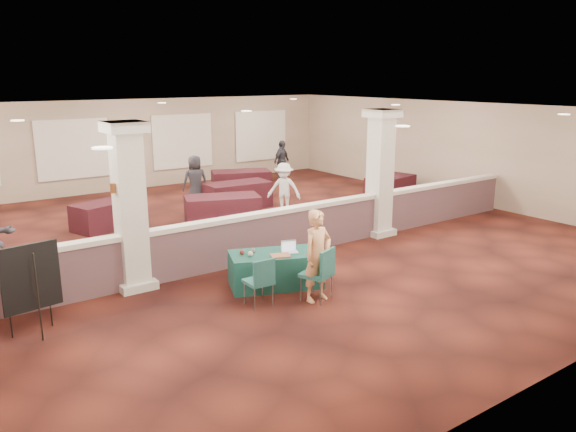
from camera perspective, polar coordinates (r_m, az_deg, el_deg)
ground at (r=14.11m, az=-4.01°, el=-2.43°), size 16.00×16.00×0.00m
wall_back at (r=20.92m, az=-15.70°, el=6.98°), size 16.00×0.04×3.20m
wall_front at (r=8.23m, az=26.41°, el=-4.42°), size 16.00×0.04×3.20m
wall_right at (r=19.10m, az=16.94°, el=6.26°), size 0.04×16.00×3.20m
ceiling at (r=13.55m, az=-4.25°, el=10.65°), size 16.00×16.00×0.02m
partition_wall at (r=12.74m, az=-0.53°, el=-1.55°), size 15.60×0.28×1.10m
column_left at (r=10.92m, az=-15.78°, el=1.04°), size 0.72×0.72×3.20m
column_right at (r=14.39m, az=9.33°, el=4.44°), size 0.72×0.72×3.20m
sconce_left at (r=10.76m, az=-17.31°, el=2.72°), size 0.12×0.12×0.18m
sconce_right at (r=10.94m, az=-14.53°, el=3.09°), size 0.12×0.12×0.18m
near_table at (r=10.97m, az=-1.27°, el=-5.44°), size 1.95×1.45×0.67m
conf_chair_main at (r=10.20m, az=3.37°, el=-5.49°), size 0.65×0.65×0.99m
conf_chair_side at (r=9.96m, az=-2.79°, el=-6.33°), size 0.47×0.47×0.90m
easel_board at (r=9.57m, az=-24.67°, el=-5.78°), size 0.89×0.49×1.51m
woman at (r=10.14m, az=3.03°, el=-4.06°), size 0.65×0.47×1.69m
far_table_front_center at (r=15.49m, az=-6.66°, el=0.56°), size 2.22×1.62×0.81m
far_table_front_right at (r=19.15m, az=10.35°, el=2.92°), size 1.95×1.24×0.73m
far_table_back_left at (r=15.86m, az=-17.91°, el=0.13°), size 1.98×1.42×0.72m
far_table_back_center at (r=17.48m, az=-5.11°, el=2.13°), size 2.03×1.11×0.80m
far_table_back_right at (r=19.59m, az=-4.78°, el=3.45°), size 2.20×1.64×0.80m
attendee_b at (r=16.46m, az=-0.41°, el=2.76°), size 0.99×1.04×1.54m
attendee_c at (r=21.62m, az=-0.64°, el=5.58°), size 1.04×0.78×1.61m
attendee_d at (r=17.73m, az=-9.40°, el=3.52°), size 0.86×0.57×1.62m
laptop_base at (r=10.88m, az=0.19°, el=-3.69°), size 0.36×0.31×0.02m
laptop_screen at (r=10.95m, az=0.06°, el=-2.98°), size 0.29×0.12×0.20m
screen_glow at (r=10.94m, az=0.06°, el=-3.05°), size 0.26×0.10×0.18m
knitting at (r=10.66m, az=-0.77°, el=-4.04°), size 0.44×0.39×0.03m
yarn_cream at (r=10.67m, az=-3.84°, el=-3.85°), size 0.10×0.10×0.10m
yarn_red at (r=10.78m, az=-4.69°, el=-3.70°), size 0.09×0.09×0.09m
yarn_grey at (r=10.87m, az=-3.55°, el=-3.51°), size 0.10×0.10×0.10m
scissors at (r=10.77m, az=2.14°, el=-3.90°), size 0.11×0.07×0.01m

